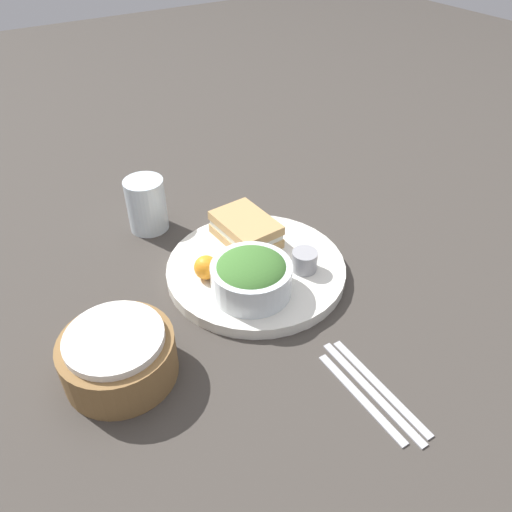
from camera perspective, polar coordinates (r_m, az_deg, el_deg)
name	(u,v)px	position (r m, az deg, el deg)	size (l,w,h in m)	color
ground_plane	(256,274)	(0.91, 0.00, -2.04)	(4.00, 4.00, 0.00)	#3D3833
plate	(256,269)	(0.90, 0.00, -1.52)	(0.32, 0.32, 0.02)	white
sandwich	(246,229)	(0.94, -1.18, 3.07)	(0.13, 0.10, 0.05)	tan
salad_bowl	(251,275)	(0.82, -0.54, -2.22)	(0.14, 0.14, 0.07)	white
dressing_cup	(304,261)	(0.88, 5.56, -0.55)	(0.05, 0.05, 0.04)	#99999E
orange_wedge	(206,267)	(0.86, -5.72, -1.31)	(0.04, 0.04, 0.04)	orange
drink_glass	(147,205)	(1.02, -12.40, 5.75)	(0.08, 0.08, 0.11)	silver
bread_basket	(118,355)	(0.75, -15.45, -10.89)	(0.16, 0.16, 0.08)	olive
fork	(380,386)	(0.76, 13.95, -14.19)	(0.19, 0.01, 0.01)	#B2B2B7
knife	(370,391)	(0.75, 12.92, -14.83)	(0.20, 0.01, 0.01)	#B2B2B7
spoon	(360,397)	(0.74, 11.86, -15.48)	(0.17, 0.01, 0.01)	#B2B2B7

